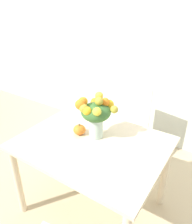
{
  "coord_description": "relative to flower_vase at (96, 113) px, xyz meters",
  "views": [
    {
      "loc": [
        0.84,
        -1.21,
        1.78
      ],
      "look_at": [
        -0.02,
        0.08,
        0.99
      ],
      "focal_mm": 35.0,
      "sensor_mm": 36.0,
      "label": 1
    }
  ],
  "objects": [
    {
      "name": "dining_chair_near_window",
      "position": [
        -0.04,
        0.73,
        -0.49
      ],
      "size": [
        0.47,
        0.47,
        0.96
      ],
      "rotation": [
        0.0,
        0.0,
        -0.12
      ],
      "color": "white",
      "rests_on": "ground_plane"
    },
    {
      "name": "wall_back",
      "position": [
        0.02,
        1.37,
        0.37
      ],
      "size": [
        8.0,
        0.06,
        2.7
      ],
      "color": "silver",
      "rests_on": "ground_plane"
    },
    {
      "name": "dining_table",
      "position": [
        0.02,
        -0.08,
        -0.33
      ],
      "size": [
        1.17,
        0.92,
        0.76
      ],
      "color": "beige",
      "rests_on": "ground_plane"
    },
    {
      "name": "flower_vase",
      "position": [
        0.0,
        0.0,
        0.0
      ],
      "size": [
        0.29,
        0.3,
        0.38
      ],
      "color": "#B2CCBC",
      "rests_on": "dining_table"
    },
    {
      "name": "pumpkin",
      "position": [
        -0.14,
        -0.05,
        -0.18
      ],
      "size": [
        0.11,
        0.11,
        0.1
      ],
      "color": "orange",
      "rests_on": "dining_table"
    },
    {
      "name": "ground_plane",
      "position": [
        0.02,
        -0.08,
        -0.98
      ],
      "size": [
        12.0,
        12.0,
        0.0
      ],
      "primitive_type": "plane",
      "color": "tan"
    }
  ]
}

